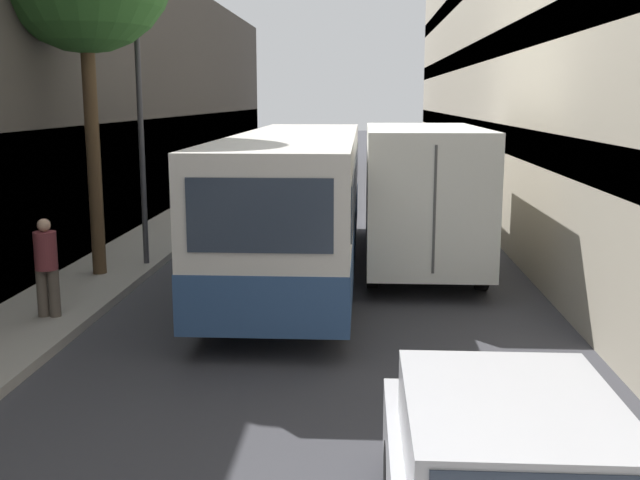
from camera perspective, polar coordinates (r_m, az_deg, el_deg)
name	(u,v)px	position (r m, az deg, el deg)	size (l,w,h in m)	color
ground_plane	(324,277)	(15.98, 0.32, -2.84)	(150.00, 150.00, 0.00)	#38383D
sidewalk_left	(109,271)	(16.86, -15.78, -2.26)	(1.89, 60.00, 0.15)	#9E998E
building_left_shopfront	(5,107)	(17.25, -22.90, 9.31)	(2.40, 60.00, 7.86)	#423D38
building_right_apartment	(604,8)	(16.30, 20.82, 16.17)	(2.40, 60.00, 11.02)	#A89E89
bus	(298,200)	(16.15, -1.71, 3.09)	(2.51, 11.88, 3.02)	silver
box_truck	(420,192)	(17.18, 7.60, 3.67)	(2.40, 7.91, 3.15)	silver
panel_van	(285,167)	(29.31, -2.69, 5.60)	(1.98, 4.77, 2.04)	silver
pedestrian	(46,264)	(13.20, -20.12, -1.75)	(0.39, 0.37, 1.66)	brown
street_lamp	(137,45)	(16.74, -13.77, 14.24)	(0.36, 0.80, 6.79)	#38383D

